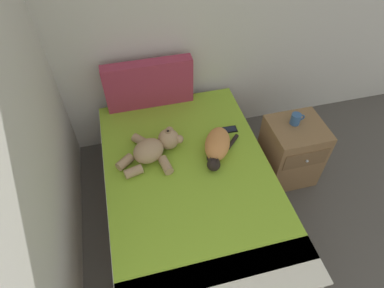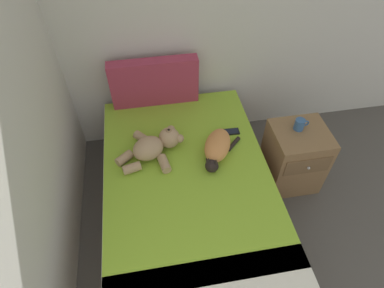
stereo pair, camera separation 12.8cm
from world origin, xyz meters
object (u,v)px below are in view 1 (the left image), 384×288
teddy_bear (154,148)px  cell_phone (228,130)px  patterned_cushion (149,84)px  mug (296,119)px  nightstand (291,152)px  bed (190,196)px  cat (217,146)px

teddy_bear → cell_phone: 0.65m
patterned_cushion → cell_phone: bearing=-41.4°
patterned_cushion → mug: bearing=-29.3°
nightstand → mug: 0.35m
bed → teddy_bear: bearing=129.2°
bed → mug: 1.06m
patterned_cushion → cell_phone: 0.78m
teddy_bear → mug: (1.17, -0.00, 0.04)m
bed → patterned_cushion: bearing=99.4°
bed → cat: size_ratio=4.60×
cell_phone → mug: size_ratio=1.25×
cat → teddy_bear: bearing=168.8°
cell_phone → mug: bearing=-12.5°
mug → bed: bearing=-164.6°
mug → patterned_cushion: bearing=150.7°
bed → teddy_bear: (-0.21, 0.26, 0.35)m
cat → nightstand: size_ratio=0.69×
bed → cell_phone: size_ratio=12.72×
nightstand → patterned_cushion: bearing=149.1°
teddy_bear → mug: teddy_bear is taller
patterned_cushion → mug: size_ratio=6.32×
bed → nightstand: size_ratio=3.16×
cat → nightstand: cat is taller
bed → mug: size_ratio=15.95×
patterned_cushion → nightstand: size_ratio=1.25×
teddy_bear → bed: bearing=-50.8°
teddy_bear → cell_phone: teddy_bear is taller
patterned_cushion → cell_phone: (0.57, -0.50, -0.21)m
bed → nightstand: bearing=12.4°
cat → teddy_bear: teddy_bear is taller
cell_phone → patterned_cushion: bearing=138.6°
bed → mug: bearing=15.4°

